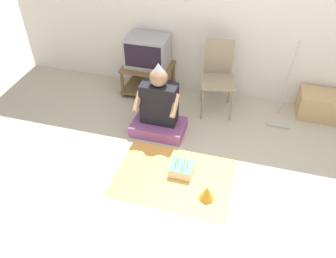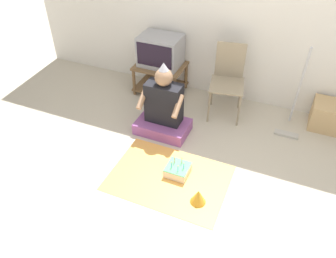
{
  "view_description": "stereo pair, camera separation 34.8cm",
  "coord_description": "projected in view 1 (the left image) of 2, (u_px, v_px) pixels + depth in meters",
  "views": [
    {
      "loc": [
        0.2,
        -2.15,
        2.52
      ],
      "look_at": [
        -0.54,
        0.47,
        0.35
      ],
      "focal_mm": 35.0,
      "sensor_mm": 36.0,
      "label": 1
    },
    {
      "loc": [
        0.53,
        -2.03,
        2.52
      ],
      "look_at": [
        -0.54,
        0.47,
        0.35
      ],
      "focal_mm": 35.0,
      "sensor_mm": 36.0,
      "label": 2
    }
  ],
  "objects": [
    {
      "name": "cardboard_box_stack",
      "position": [
        321.0,
        105.0,
        4.16
      ],
      "size": [
        0.54,
        0.37,
        0.33
      ],
      "color": "tan",
      "rests_on": "ground_plane"
    },
    {
      "name": "birthday_cake",
      "position": [
        181.0,
        169.0,
        3.43
      ],
      "size": [
        0.24,
        0.24,
        0.17
      ],
      "color": "#F4E0C6",
      "rests_on": "party_cloth"
    },
    {
      "name": "party_cloth",
      "position": [
        174.0,
        177.0,
        3.4
      ],
      "size": [
        1.21,
        0.86,
        0.01
      ],
      "color": "#EFA84C",
      "rests_on": "ground_plane"
    },
    {
      "name": "party_hat_blue",
      "position": [
        207.0,
        193.0,
        3.14
      ],
      "size": [
        0.15,
        0.15,
        0.16
      ],
      "color": "gold",
      "rests_on": "party_cloth"
    },
    {
      "name": "person_seated",
      "position": [
        159.0,
        110.0,
        3.83
      ],
      "size": [
        0.63,
        0.41,
        0.9
      ],
      "color": "#8C4C8C",
      "rests_on": "ground_plane"
    },
    {
      "name": "tv_stand",
      "position": [
        148.0,
        77.0,
        4.57
      ],
      "size": [
        0.67,
        0.52,
        0.41
      ],
      "color": "brown",
      "rests_on": "ground_plane"
    },
    {
      "name": "folding_chair",
      "position": [
        218.0,
        73.0,
        4.1
      ],
      "size": [
        0.48,
        0.51,
        0.9
      ],
      "color": "gray",
      "rests_on": "ground_plane"
    },
    {
      "name": "tv",
      "position": [
        148.0,
        51.0,
        4.35
      ],
      "size": [
        0.55,
        0.42,
        0.41
      ],
      "color": "#99999E",
      "rests_on": "tv_stand"
    },
    {
      "name": "wall_back",
      "position": [
        245.0,
        2.0,
        3.9
      ],
      "size": [
        6.4,
        0.06,
        2.55
      ],
      "color": "silver",
      "rests_on": "ground_plane"
    },
    {
      "name": "ground_plane",
      "position": [
        207.0,
        195.0,
        3.23
      ],
      "size": [
        16.0,
        16.0,
        0.0
      ],
      "primitive_type": "plane",
      "color": "#BCB29E"
    },
    {
      "name": "dust_mop",
      "position": [
        283.0,
        101.0,
        3.95
      ],
      "size": [
        0.28,
        0.34,
        1.13
      ],
      "color": "#B2ADA3",
      "rests_on": "ground_plane"
    }
  ]
}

